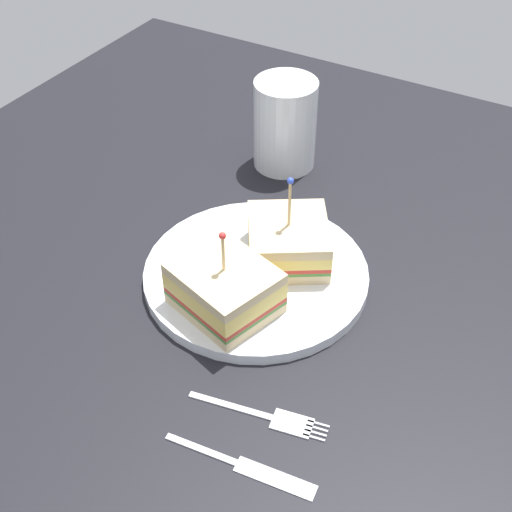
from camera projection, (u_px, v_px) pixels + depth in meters
ground_plane at (256, 285)px, 75.86cm from camera, size 102.04×102.04×2.00cm
plate at (256, 274)px, 74.78cm from camera, size 24.06×24.06×1.29cm
sandwich_half_front at (288, 241)px, 74.41cm from camera, size 11.82×11.99×10.47cm
sandwich_half_back at (223, 288)px, 68.70cm from camera, size 11.46×10.49×9.59cm
drink_glass at (285, 128)px, 88.47cm from camera, size 7.98×7.98×11.64cm
fork at (273, 418)px, 61.52cm from camera, size 12.96×3.52×0.35cm
knife at (248, 467)px, 57.83cm from camera, size 13.69×2.53×0.35cm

